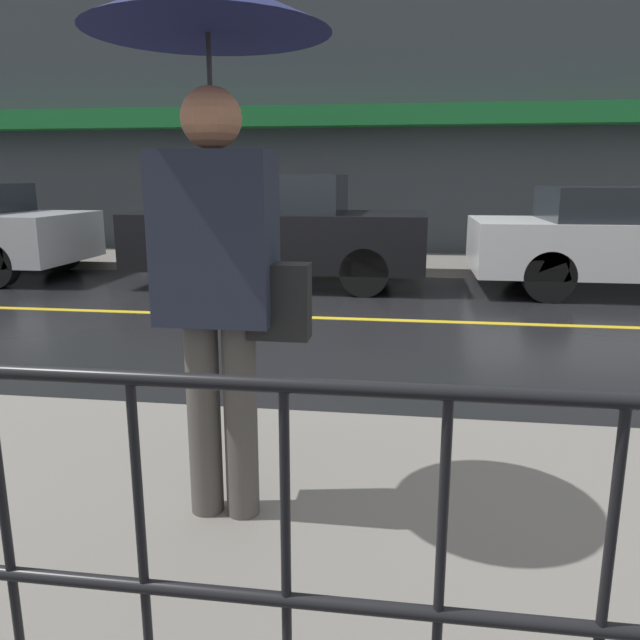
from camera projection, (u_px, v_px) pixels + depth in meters
ground_plane at (304, 318)px, 7.00m from camera, size 80.00×80.00×0.00m
sidewalk_near at (134, 526)px, 2.70m from camera, size 28.00×2.57×0.13m
sidewalk_far at (343, 262)px, 11.02m from camera, size 28.00×2.06×0.13m
lane_marking at (304, 317)px, 7.00m from camera, size 25.20×0.12×0.01m
building_storefront at (351, 100)px, 11.48m from camera, size 28.00×0.85×5.89m
pedestrian at (213, 132)px, 2.34m from camera, size 0.91×0.91×2.13m
car_black at (276, 230)px, 8.97m from camera, size 4.18×1.71×1.57m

